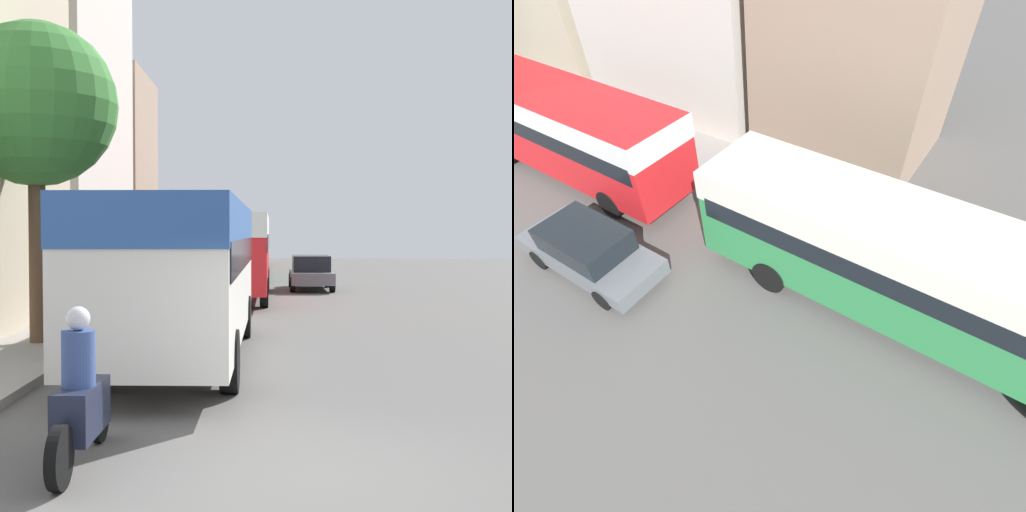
% 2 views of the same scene
% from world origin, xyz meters
% --- Properties ---
extents(building_end_row, '(5.43, 6.12, 10.01)m').
position_xyz_m(building_end_row, '(-8.92, 27.02, 5.01)').
color(building_end_row, gray).
rests_on(building_end_row, ground_plane).
extents(bus_following, '(2.65, 9.64, 3.13)m').
position_xyz_m(bus_following, '(-1.64, 19.40, 2.03)').
color(bus_following, red).
rests_on(bus_following, ground_plane).
extents(bus_third_in_line, '(2.53, 11.51, 3.12)m').
position_xyz_m(bus_third_in_line, '(-1.79, 32.08, 2.02)').
color(bus_third_in_line, '#2D8447').
rests_on(bus_third_in_line, ground_plane).
extents(car_crossing, '(1.87, 4.37, 1.49)m').
position_xyz_m(car_crossing, '(1.49, 23.80, 0.77)').
color(car_crossing, slate).
rests_on(car_crossing, ground_plane).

